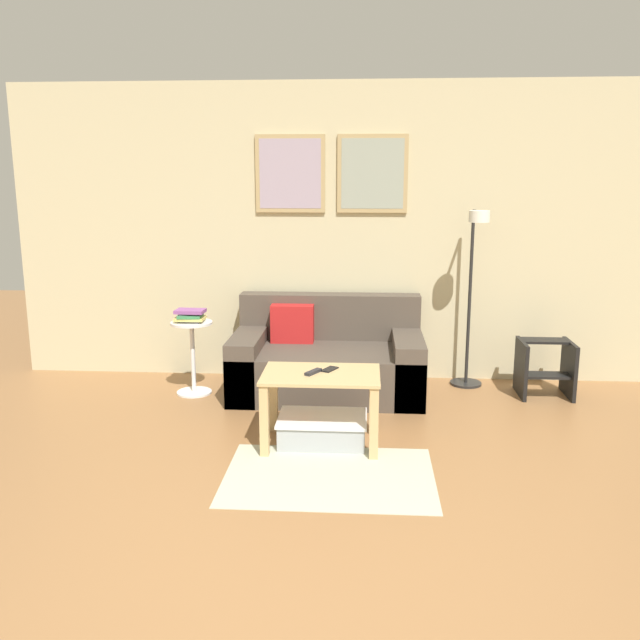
# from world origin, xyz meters

# --- Properties ---
(wall_back) EXTENTS (5.60, 0.09, 2.55)m
(wall_back) POSITION_xyz_m (-0.00, 3.74, 1.29)
(wall_back) COLOR #C6BC93
(wall_back) RESTS_ON ground_plane
(area_rug) EXTENTS (1.26, 0.90, 0.01)m
(area_rug) POSITION_xyz_m (0.08, 1.63, 0.00)
(area_rug) COLOR #B2B79E
(area_rug) RESTS_ON ground_plane
(couch) EXTENTS (1.55, 0.92, 0.77)m
(couch) POSITION_xyz_m (-0.02, 3.26, 0.27)
(couch) COLOR #4C4238
(couch) RESTS_ON ground_plane
(coffee_table) EXTENTS (0.78, 0.52, 0.50)m
(coffee_table) POSITION_xyz_m (0.00, 2.13, 0.38)
(coffee_table) COLOR tan
(coffee_table) RESTS_ON ground_plane
(storage_bin) EXTENTS (0.60, 0.42, 0.18)m
(storage_bin) POSITION_xyz_m (0.01, 2.16, 0.09)
(storage_bin) COLOR #9EA3A8
(storage_bin) RESTS_ON ground_plane
(floor_lamp) EXTENTS (0.27, 0.50, 1.50)m
(floor_lamp) POSITION_xyz_m (1.17, 3.40, 0.89)
(floor_lamp) COLOR black
(floor_lamp) RESTS_ON ground_plane
(side_table) EXTENTS (0.34, 0.34, 0.61)m
(side_table) POSITION_xyz_m (-1.12, 3.14, 0.36)
(side_table) COLOR white
(side_table) RESTS_ON ground_plane
(book_stack) EXTENTS (0.24, 0.19, 0.10)m
(book_stack) POSITION_xyz_m (-1.13, 3.14, 0.66)
(book_stack) COLOR #4C4C51
(book_stack) RESTS_ON side_table
(remote_control) EXTENTS (0.11, 0.15, 0.02)m
(remote_control) POSITION_xyz_m (-0.05, 2.12, 0.51)
(remote_control) COLOR #232328
(remote_control) RESTS_ON coffee_table
(cell_phone) EXTENTS (0.12, 0.15, 0.01)m
(cell_phone) POSITION_xyz_m (0.05, 2.21, 0.50)
(cell_phone) COLOR black
(cell_phone) RESTS_ON coffee_table
(step_stool) EXTENTS (0.41, 0.39, 0.46)m
(step_stool) POSITION_xyz_m (1.76, 3.28, 0.24)
(step_stool) COLOR black
(step_stool) RESTS_ON ground_plane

